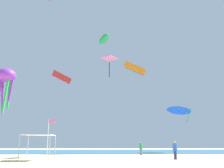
{
  "coord_description": "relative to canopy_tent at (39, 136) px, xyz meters",
  "views": [
    {
      "loc": [
        -2.49,
        -21.25,
        1.66
      ],
      "look_at": [
        -1.42,
        12.68,
        9.69
      ],
      "focal_mm": 39.83,
      "sensor_mm": 36.0,
      "label": 1
    }
  ],
  "objects": [
    {
      "name": "person_near_tent",
      "position": [
        11.47,
        10.32,
        -1.22
      ],
      "size": [
        0.42,
        0.42,
        1.77
      ],
      "rotation": [
        0.0,
        0.0,
        4.14
      ],
      "color": "slate",
      "rests_on": "ground"
    },
    {
      "name": "ocean_strip",
      "position": [
        8.85,
        24.68,
        -2.25
      ],
      "size": [
        110.0,
        24.03,
        0.03
      ],
      "primitive_type": "cube",
      "color": "teal",
      "rests_on": "ground"
    },
    {
      "name": "kite_delta_blue",
      "position": [
        19.74,
        18.92,
        5.31
      ],
      "size": [
        6.0,
        6.0,
        3.61
      ],
      "rotation": [
        0.0,
        0.0,
        2.38
      ],
      "color": "blue"
    },
    {
      "name": "ground",
      "position": [
        8.85,
        -3.65,
        -2.32
      ],
      "size": [
        110.0,
        110.0,
        0.1
      ],
      "primitive_type": "cube",
      "color": "beige"
    },
    {
      "name": "kite_parafoil_red",
      "position": [
        -1.89,
        21.78,
        11.71
      ],
      "size": [
        3.63,
        2.06,
        2.4
      ],
      "rotation": [
        0.0,
        0.0,
        0.5
      ],
      "color": "red"
    },
    {
      "name": "kite_inflatable_green",
      "position": [
        6.21,
        21.95,
        19.87
      ],
      "size": [
        2.99,
        4.79,
        1.77
      ],
      "rotation": [
        0.0,
        0.0,
        1.92
      ],
      "color": "green"
    },
    {
      "name": "kite_diamond_pink",
      "position": [
        7.04,
        8.57,
        10.92
      ],
      "size": [
        2.91,
        2.91,
        2.85
      ],
      "rotation": [
        0.0,
        0.0,
        3.99
      ],
      "color": "pink"
    },
    {
      "name": "banner_flag",
      "position": [
        1.74,
        -3.54,
        -0.09
      ],
      "size": [
        0.61,
        0.06,
        3.61
      ],
      "color": "silver",
      "rests_on": "ground"
    },
    {
      "name": "kite_octopus_purple",
      "position": [
        -4.17,
        1.06,
        6.14
      ],
      "size": [
        2.22,
        2.22,
        4.9
      ],
      "rotation": [
        0.0,
        0.0,
        0.07
      ],
      "color": "purple"
    },
    {
      "name": "canopy_tent",
      "position": [
        0.0,
        0.0,
        0.0
      ],
      "size": [
        2.83,
        2.7,
        2.4
      ],
      "color": "#B2B2B7",
      "rests_on": "ground"
    },
    {
      "name": "kite_parafoil_orange",
      "position": [
        11.83,
        17.79,
        12.41
      ],
      "size": [
        4.17,
        1.15,
        2.55
      ],
      "rotation": [
        0.0,
        0.0,
        0.23
      ],
      "color": "orange"
    },
    {
      "name": "person_leftmost",
      "position": [
        13.58,
        0.92,
        -1.19
      ],
      "size": [
        0.43,
        0.49,
        1.83
      ],
      "rotation": [
        0.0,
        0.0,
        4.81
      ],
      "color": "#33384C",
      "rests_on": "ground"
    }
  ]
}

